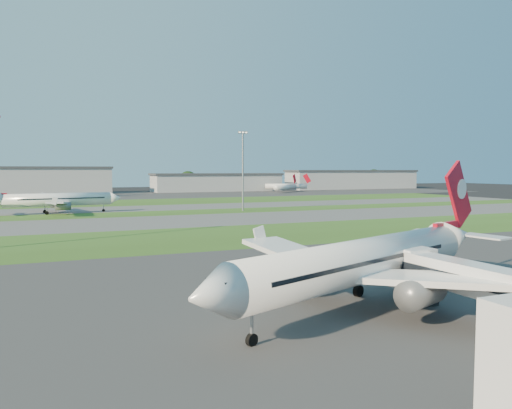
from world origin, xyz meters
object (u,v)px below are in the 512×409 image
mini_jet_far (286,186)px  mini_jet_near (286,187)px  airliner_parked (363,262)px  light_mast_centre (243,165)px  airliner_taxiing (57,200)px

mini_jet_far → mini_jet_near: bearing=-95.3°
airliner_parked → light_mast_centre: (30.79, 110.82, 10.26)m
airliner_parked → airliner_taxiing: (-25.13, 123.60, -0.33)m
mini_jet_near → mini_jet_far: 16.20m
airliner_parked → mini_jet_far: airliner_parked is taller
airliner_taxiing → mini_jet_near: 161.96m
light_mast_centre → mini_jet_far: bearing=58.3°
airliner_taxiing → light_mast_centre: light_mast_centre is taller
mini_jet_near → light_mast_centre: bearing=-161.0°
airliner_parked → light_mast_centre: light_mast_centre is taller
airliner_taxiing → mini_jet_far: 176.89m
airliner_parked → mini_jet_near: 246.11m
airliner_parked → airliner_taxiing: airliner_parked is taller
airliner_taxiing → mini_jet_far: (134.64, 114.72, -0.94)m
airliner_parked → mini_jet_far: size_ratio=1.46×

